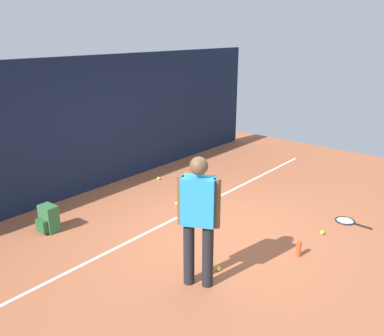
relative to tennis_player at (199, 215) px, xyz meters
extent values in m
plane|color=#9E5638|center=(1.21, 0.73, -0.97)|extent=(12.00, 12.00, 0.00)
cube|color=#141E38|center=(1.21, 3.73, 0.35)|extent=(10.00, 0.10, 2.63)
cube|color=white|center=(1.21, 1.50, -0.96)|extent=(9.00, 0.05, 0.00)
cylinder|color=black|center=(0.05, -0.11, -0.54)|extent=(0.14, 0.14, 0.85)
cylinder|color=black|center=(-0.05, 0.11, -0.54)|extent=(0.14, 0.14, 0.85)
cube|color=#268CD8|center=(0.00, 0.00, 0.18)|extent=(0.38, 0.46, 0.60)
sphere|color=brown|center=(0.00, 0.00, 0.62)|extent=(0.22, 0.22, 0.22)
cylinder|color=brown|center=(0.10, -0.20, 0.17)|extent=(0.09, 0.09, 0.62)
cylinder|color=brown|center=(-0.10, 0.20, 0.17)|extent=(0.09, 0.09, 0.62)
cylinder|color=black|center=(2.97, -1.08, -0.95)|extent=(0.05, 0.30, 0.03)
torus|color=black|center=(2.98, -0.78, -0.95)|extent=(0.34, 0.34, 0.02)
cylinder|color=#B2B2B2|center=(2.98, -0.78, -0.95)|extent=(0.29, 0.29, 0.00)
cube|color=#2D6038|center=(-0.43, 2.74, -0.75)|extent=(0.21, 0.31, 0.44)
cube|color=#23562D|center=(-0.57, 2.74, -0.83)|extent=(0.09, 0.22, 0.20)
sphere|color=#CCE033|center=(2.37, 3.06, -0.93)|extent=(0.07, 0.07, 0.07)
sphere|color=#CCE033|center=(2.28, -0.67, -0.93)|extent=(0.07, 0.07, 0.07)
sphere|color=#CCE033|center=(1.62, 1.85, -0.93)|extent=(0.07, 0.07, 0.07)
sphere|color=#CCE033|center=(0.40, -0.02, -0.93)|extent=(0.07, 0.07, 0.07)
cylinder|color=#D84C26|center=(1.44, -0.67, -0.85)|extent=(0.07, 0.07, 0.24)
camera|label=1|loc=(-3.41, -2.78, 2.10)|focal=37.70mm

